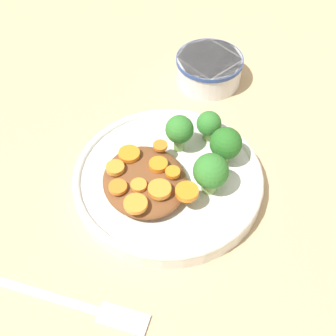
% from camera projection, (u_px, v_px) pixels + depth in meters
% --- Properties ---
extents(ground_plane, '(4.00, 4.00, 0.00)m').
position_uv_depth(ground_plane, '(168.00, 186.00, 0.60)').
color(ground_plane, tan).
extents(plate, '(0.24, 0.24, 0.03)m').
position_uv_depth(plate, '(168.00, 179.00, 0.59)').
color(plate, silver).
rests_on(plate, ground_plane).
extents(dip_bowl, '(0.10, 0.10, 0.04)m').
position_uv_depth(dip_bowl, '(209.00, 68.00, 0.71)').
color(dip_bowl, silver).
rests_on(dip_bowl, ground_plane).
extents(stew_mound, '(0.10, 0.11, 0.02)m').
position_uv_depth(stew_mound, '(145.00, 181.00, 0.56)').
color(stew_mound, brown).
rests_on(stew_mound, plate).
extents(broccoli_floret_0, '(0.04, 0.04, 0.06)m').
position_uv_depth(broccoli_floret_0, '(211.00, 172.00, 0.55)').
color(broccoli_floret_0, '#7FA85B').
rests_on(broccoli_floret_0, plate).
extents(broccoli_floret_1, '(0.04, 0.04, 0.05)m').
position_uv_depth(broccoli_floret_1, '(179.00, 131.00, 0.59)').
color(broccoli_floret_1, '#7FA85B').
rests_on(broccoli_floret_1, plate).
extents(broccoli_floret_2, '(0.04, 0.04, 0.05)m').
position_uv_depth(broccoli_floret_2, '(226.00, 145.00, 0.57)').
color(broccoli_floret_2, '#7FA85B').
rests_on(broccoli_floret_2, plate).
extents(broccoli_floret_3, '(0.03, 0.03, 0.04)m').
position_uv_depth(broccoli_floret_3, '(209.00, 124.00, 0.61)').
color(broccoli_floret_3, '#759E51').
rests_on(broccoli_floret_3, plate).
extents(carrot_slice_0, '(0.03, 0.03, 0.01)m').
position_uv_depth(carrot_slice_0, '(129.00, 154.00, 0.57)').
color(carrot_slice_0, orange).
rests_on(carrot_slice_0, stew_mound).
extents(carrot_slice_1, '(0.02, 0.02, 0.00)m').
position_uv_depth(carrot_slice_1, '(139.00, 185.00, 0.54)').
color(carrot_slice_1, orange).
rests_on(carrot_slice_1, stew_mound).
extents(carrot_slice_2, '(0.03, 0.03, 0.01)m').
position_uv_depth(carrot_slice_2, '(187.00, 192.00, 0.53)').
color(carrot_slice_2, orange).
rests_on(carrot_slice_2, stew_mound).
extents(carrot_slice_3, '(0.02, 0.02, 0.01)m').
position_uv_depth(carrot_slice_3, '(174.00, 172.00, 0.55)').
color(carrot_slice_3, orange).
rests_on(carrot_slice_3, stew_mound).
extents(carrot_slice_4, '(0.03, 0.03, 0.01)m').
position_uv_depth(carrot_slice_4, '(160.00, 189.00, 0.54)').
color(carrot_slice_4, orange).
rests_on(carrot_slice_4, stew_mound).
extents(carrot_slice_5, '(0.02, 0.02, 0.00)m').
position_uv_depth(carrot_slice_5, '(158.00, 146.00, 0.58)').
color(carrot_slice_5, orange).
rests_on(carrot_slice_5, stew_mound).
extents(carrot_slice_6, '(0.03, 0.03, 0.01)m').
position_uv_depth(carrot_slice_6, '(136.00, 204.00, 0.52)').
color(carrot_slice_6, orange).
rests_on(carrot_slice_6, stew_mound).
extents(carrot_slice_7, '(0.02, 0.02, 0.01)m').
position_uv_depth(carrot_slice_7, '(157.00, 162.00, 0.56)').
color(carrot_slice_7, orange).
rests_on(carrot_slice_7, stew_mound).
extents(carrot_slice_8, '(0.02, 0.02, 0.01)m').
position_uv_depth(carrot_slice_8, '(115.00, 168.00, 0.56)').
color(carrot_slice_8, orange).
rests_on(carrot_slice_8, stew_mound).
extents(carrot_slice_9, '(0.02, 0.02, 0.00)m').
position_uv_depth(carrot_slice_9, '(118.00, 187.00, 0.54)').
color(carrot_slice_9, orange).
rests_on(carrot_slice_9, stew_mound).
extents(fork, '(0.15, 0.12, 0.01)m').
position_uv_depth(fork, '(84.00, 307.00, 0.49)').
color(fork, silver).
rests_on(fork, ground_plane).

